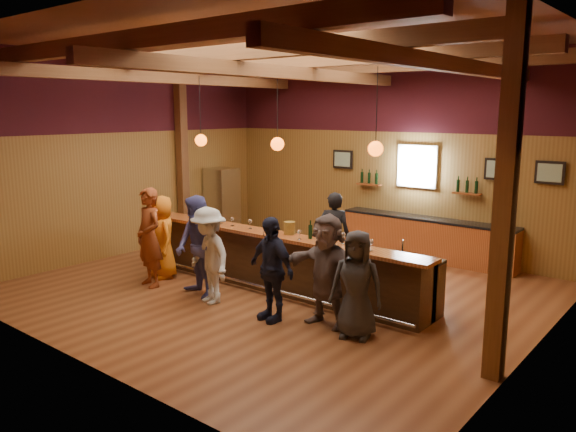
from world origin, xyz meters
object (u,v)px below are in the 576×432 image
at_px(customer_redvest, 149,238).
at_px(bottle_a, 310,231).
at_px(bar_counter, 284,261).
at_px(customer_denim, 197,247).
at_px(bartender, 334,236).
at_px(customer_white, 209,256).
at_px(ice_bucket, 290,228).
at_px(customer_navy, 271,269).
at_px(customer_brown, 327,270).
at_px(back_bar_cabinet, 426,239).
at_px(customer_orange, 162,237).
at_px(customer_dark, 357,284).
at_px(stainless_fridge, 222,202).

relative_size(customer_redvest, bottle_a, 5.87).
height_order(bar_counter, customer_denim, customer_denim).
relative_size(bar_counter, bartender, 3.62).
bearing_deg(customer_white, bottle_a, 58.39).
xyz_separation_m(bartender, bottle_a, (0.38, -1.30, 0.36)).
xyz_separation_m(bartender, ice_bucket, (-0.11, -1.25, 0.35)).
bearing_deg(customer_navy, customer_brown, 35.72).
bearing_deg(back_bar_cabinet, bar_counter, -108.34).
bearing_deg(ice_bucket, customer_orange, -163.43).
distance_m(customer_navy, customer_brown, 0.89).
bearing_deg(customer_white, customer_redvest, -163.89).
height_order(back_bar_cabinet, customer_orange, customer_orange).
xyz_separation_m(customer_brown, bartender, (-1.27, 2.07, -0.01)).
xyz_separation_m(bar_counter, customer_white, (-0.46, -1.46, 0.32)).
bearing_deg(customer_dark, customer_brown, 151.76).
height_order(back_bar_cabinet, bartender, bartender).
bearing_deg(customer_white, bar_counter, 87.19).
bearing_deg(stainless_fridge, customer_white, -46.91).
distance_m(customer_redvest, customer_denim, 1.18).
relative_size(customer_orange, customer_brown, 0.94).
relative_size(customer_white, customer_navy, 1.00).
distance_m(bar_counter, bartender, 1.18).
relative_size(stainless_fridge, bottle_a, 5.62).
relative_size(customer_navy, ice_bucket, 7.42).
xyz_separation_m(bar_counter, customer_brown, (1.69, -1.02, 0.36)).
bearing_deg(bartender, customer_redvest, 23.33).
height_order(customer_redvest, customer_navy, customer_redvest).
distance_m(bar_counter, stainless_fridge, 4.81).
bearing_deg(back_bar_cabinet, bartender, -106.86).
bearing_deg(customer_denim, stainless_fridge, 144.90).
height_order(customer_white, bottle_a, customer_white).
height_order(customer_white, bartender, bartender).
bearing_deg(back_bar_cabinet, bottle_a, -95.68).
bearing_deg(customer_dark, ice_bucket, 137.45).
xyz_separation_m(customer_brown, ice_bucket, (-1.39, 0.81, 0.34)).
xyz_separation_m(customer_redvest, customer_brown, (3.73, 0.48, -0.06)).
height_order(customer_orange, customer_redvest, customer_redvest).
relative_size(back_bar_cabinet, customer_dark, 2.50).
xyz_separation_m(customer_dark, bartender, (-1.88, 2.18, 0.07)).
bearing_deg(stainless_fridge, ice_bucket, -30.98).
xyz_separation_m(customer_redvest, bartender, (2.46, 2.54, -0.07)).
relative_size(back_bar_cabinet, customer_navy, 2.39).
height_order(customer_redvest, customer_dark, customer_redvest).
bearing_deg(customer_brown, customer_navy, -155.17).
height_order(bartender, ice_bucket, bartender).
height_order(stainless_fridge, customer_brown, stainless_fridge).
distance_m(customer_white, bartender, 2.66).
xyz_separation_m(customer_denim, bartender, (1.29, 2.40, -0.04)).
height_order(bar_counter, customer_white, customer_white).
xyz_separation_m(stainless_fridge, customer_denim, (3.24, -3.80, 0.01)).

